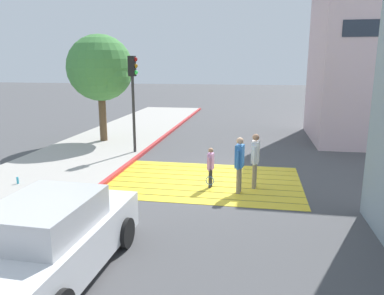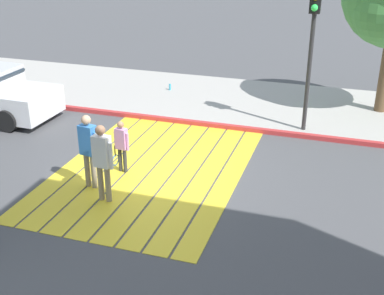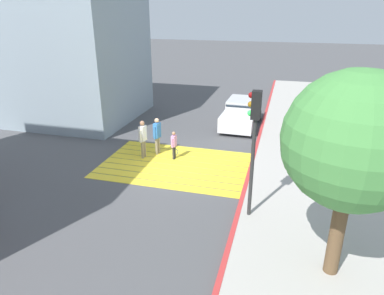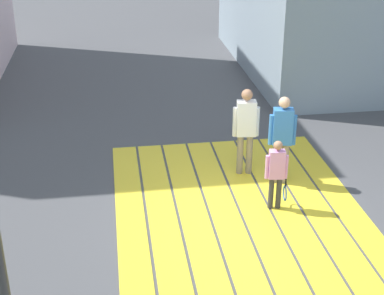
% 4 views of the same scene
% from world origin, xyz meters
% --- Properties ---
extents(ground_plane, '(120.00, 120.00, 0.00)m').
position_xyz_m(ground_plane, '(0.00, 0.00, 0.00)').
color(ground_plane, '#4C4C4F').
extents(crosswalk_stripes, '(6.40, 4.35, 0.01)m').
position_xyz_m(crosswalk_stripes, '(0.00, -0.00, 0.01)').
color(crosswalk_stripes, yellow).
rests_on(crosswalk_stripes, ground).
extents(sidewalk_west, '(4.80, 40.00, 0.12)m').
position_xyz_m(sidewalk_west, '(-5.60, 0.00, 0.06)').
color(sidewalk_west, '#ADA8A0').
rests_on(sidewalk_west, ground).
extents(curb_painted, '(0.16, 40.00, 0.13)m').
position_xyz_m(curb_painted, '(-3.25, 0.00, 0.07)').
color(curb_painted, '#BC3333').
rests_on(curb_painted, ground).
extents(car_parked_near_curb, '(2.07, 4.35, 1.57)m').
position_xyz_m(car_parked_near_curb, '(-2.00, -6.25, 0.73)').
color(car_parked_near_curb, white).
rests_on(car_parked_near_curb, ground).
extents(traffic_light_corner, '(0.39, 0.28, 4.24)m').
position_xyz_m(traffic_light_corner, '(-3.58, 3.26, 3.04)').
color(traffic_light_corner, '#2D2D2D').
rests_on(traffic_light_corner, ground).
extents(street_tree, '(3.20, 3.20, 5.32)m').
position_xyz_m(street_tree, '(-5.85, 5.33, 3.63)').
color(street_tree, brown).
rests_on(street_tree, ground).
extents(water_bottle, '(0.07, 0.07, 0.22)m').
position_xyz_m(water_bottle, '(-5.91, -1.68, 0.23)').
color(water_bottle, '#33A5BF').
rests_on(water_bottle, sidewalk_west).
extents(pedestrian_adult_lead, '(0.26, 0.51, 1.77)m').
position_xyz_m(pedestrian_adult_lead, '(1.65, -0.40, 1.03)').
color(pedestrian_adult_lead, gray).
rests_on(pedestrian_adult_lead, ground).
extents(pedestrian_adult_trailing, '(0.28, 0.51, 1.76)m').
position_xyz_m(pedestrian_adult_trailing, '(1.18, -0.99, 1.02)').
color(pedestrian_adult_trailing, gray).
rests_on(pedestrian_adult_trailing, ground).
extents(pedestrian_child_with_racket, '(0.28, 0.42, 1.32)m').
position_xyz_m(pedestrian_child_with_racket, '(0.25, -0.64, 0.74)').
color(pedestrian_child_with_racket, '#333338').
rests_on(pedestrian_child_with_racket, ground).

